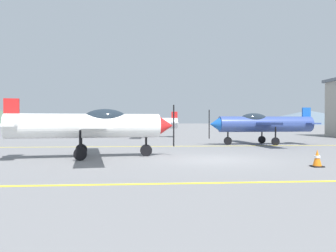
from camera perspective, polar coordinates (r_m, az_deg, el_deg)
ground_plane at (r=13.60m, az=7.98°, el=-5.68°), size 400.00×400.00×0.00m
apron_line_near at (r=8.85m, az=15.20°, el=-9.19°), size 80.00×0.16×0.01m
apron_line_far at (r=20.64m, az=3.58°, el=-3.43°), size 80.00×0.16×0.01m
airplane_near at (r=14.52m, az=-12.77°, el=0.18°), size 7.15×8.19×2.45m
airplane_mid at (r=22.89m, az=15.62°, el=0.40°), size 7.10×8.18×2.45m
airplane_far at (r=32.39m, az=-4.45°, el=0.55°), size 7.09×8.17×2.45m
traffic_cone_front at (r=12.39m, az=23.97°, el=-5.04°), size 0.36×0.36×0.59m
hill_centerleft at (r=172.79m, az=22.65°, el=1.36°), size 62.87×62.87×6.61m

